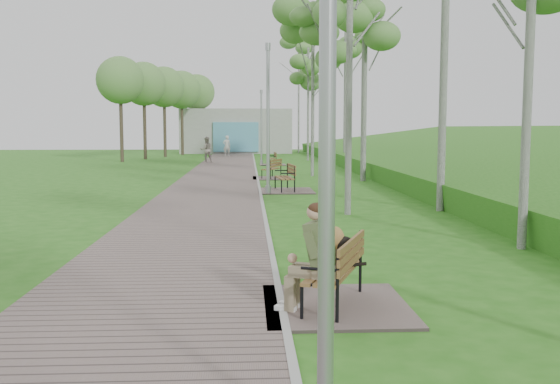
# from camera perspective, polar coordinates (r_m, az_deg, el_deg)

# --- Properties ---
(ground) EXTENTS (120.00, 120.00, 0.00)m
(ground) POSITION_cam_1_polar(r_m,az_deg,el_deg) (7.33, 0.54, -12.57)
(ground) COLOR #256415
(ground) RESTS_ON ground
(walkway) EXTENTS (3.50, 67.00, 0.04)m
(walkway) POSITION_cam_1_polar(r_m,az_deg,el_deg) (28.57, -5.59, 1.26)
(walkway) COLOR #705E5B
(walkway) RESTS_ON ground
(kerb) EXTENTS (0.10, 67.00, 0.05)m
(kerb) POSITION_cam_1_polar(r_m,az_deg,el_deg) (28.54, -2.07, 1.28)
(kerb) COLOR #999993
(kerb) RESTS_ON ground
(embankment) EXTENTS (14.00, 70.00, 1.60)m
(embankment) POSITION_cam_1_polar(r_m,az_deg,el_deg) (29.76, 21.76, 1.01)
(embankment) COLOR #438529
(embankment) RESTS_ON ground
(building_north) EXTENTS (10.00, 5.20, 4.00)m
(building_north) POSITION_cam_1_polar(r_m,az_deg,el_deg) (57.93, -4.02, 5.57)
(building_north) COLOR #9E9E99
(building_north) RESTS_ON ground
(bench_main) EXTENTS (1.86, 2.07, 1.62)m
(bench_main) POSITION_cam_1_polar(r_m,az_deg,el_deg) (8.10, 4.57, -7.46)
(bench_main) COLOR #705E5B
(bench_main) RESTS_ON ground
(bench_second) EXTENTS (2.01, 2.23, 1.23)m
(bench_second) POSITION_cam_1_polar(r_m,az_deg,el_deg) (22.77, 0.43, 0.64)
(bench_second) COLOR #705E5B
(bench_second) RESTS_ON ground
(bench_third) EXTENTS (1.80, 2.00, 1.10)m
(bench_third) POSITION_cam_1_polar(r_m,az_deg,el_deg) (28.50, -0.77, 1.64)
(bench_third) COLOR #705E5B
(bench_third) RESTS_ON ground
(bench_far) EXTENTS (1.61, 1.79, 0.99)m
(bench_far) POSITION_cam_1_polar(r_m,az_deg,el_deg) (38.88, -0.72, 2.75)
(bench_far) COLOR #705E5B
(bench_far) RESTS_ON ground
(lamp_post_near) EXTENTS (0.20, 0.20, 5.13)m
(lamp_post_near) POSITION_cam_1_polar(r_m,az_deg,el_deg) (4.30, 4.34, 6.86)
(lamp_post_near) COLOR #9A9DA2
(lamp_post_near) RESTS_ON ground
(lamp_post_second) EXTENTS (0.20, 0.20, 5.21)m
(lamp_post_second) POSITION_cam_1_polar(r_m,az_deg,el_deg) (21.72, -1.10, 6.20)
(lamp_post_second) COLOR #9A9DA2
(lamp_post_second) RESTS_ON ground
(lamp_post_third) EXTENTS (0.18, 0.18, 4.69)m
(lamp_post_third) POSITION_cam_1_polar(r_m,az_deg,el_deg) (39.60, -1.71, 5.72)
(lamp_post_third) COLOR #9A9DA2
(lamp_post_third) RESTS_ON ground
(pedestrian_near) EXTENTS (0.70, 0.54, 1.69)m
(pedestrian_near) POSITION_cam_1_polar(r_m,az_deg,el_deg) (50.79, -4.89, 4.22)
(pedestrian_near) COLOR silver
(pedestrian_near) RESTS_ON ground
(pedestrian_far) EXTENTS (0.99, 0.86, 1.72)m
(pedestrian_far) POSITION_cam_1_polar(r_m,az_deg,el_deg) (41.75, -6.76, 3.86)
(pedestrian_far) COLOR #9E938A
(pedestrian_far) RESTS_ON ground
(birch_mid_c) EXTENTS (2.38, 2.38, 7.87)m
(birch_mid_c) POSITION_cam_1_polar(r_m,az_deg,el_deg) (22.38, 4.74, 15.80)
(birch_mid_c) COLOR silver
(birch_mid_c) RESTS_ON ground
(birch_far_a) EXTENTS (2.43, 2.43, 9.14)m
(birch_far_a) POSITION_cam_1_polar(r_m,az_deg,el_deg) (27.92, 7.73, 15.86)
(birch_far_a) COLOR silver
(birch_far_a) RESTS_ON ground
(birch_far_b) EXTENTS (2.75, 2.75, 8.53)m
(birch_far_b) POSITION_cam_1_polar(r_m,az_deg,el_deg) (30.26, 3.04, 14.21)
(birch_far_b) COLOR silver
(birch_far_b) RESTS_ON ground
(birch_far_c) EXTENTS (2.61, 2.61, 9.90)m
(birch_far_c) POSITION_cam_1_polar(r_m,az_deg,el_deg) (38.79, 6.04, 13.95)
(birch_far_c) COLOR silver
(birch_far_c) RESTS_ON ground
(birch_distant_a) EXTENTS (2.39, 2.39, 8.21)m
(birch_distant_a) POSITION_cam_1_polar(r_m,az_deg,el_deg) (44.40, 2.60, 11.23)
(birch_distant_a) COLOR silver
(birch_distant_a) RESTS_ON ground
(birch_distant_b) EXTENTS (2.75, 2.75, 11.16)m
(birch_distant_b) POSITION_cam_1_polar(r_m,az_deg,el_deg) (57.90, 1.73, 12.30)
(birch_distant_b) COLOR silver
(birch_distant_b) RESTS_ON ground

